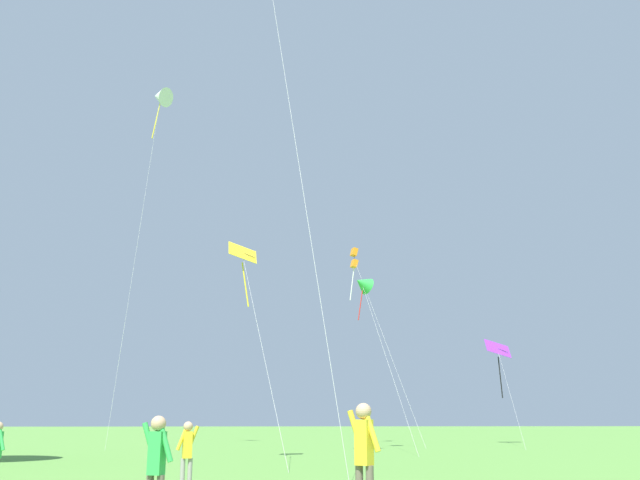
% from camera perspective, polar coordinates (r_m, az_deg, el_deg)
% --- Properties ---
extents(kite_green_small, '(1.80, 9.42, 9.98)m').
position_cam_1_polar(kite_green_small, '(41.64, 3.43, -3.53)').
color(kite_green_small, green).
rests_on(kite_green_small, ground_plane).
extents(kite_white_distant, '(2.02, 6.08, 23.89)m').
position_cam_1_polar(kite_white_distant, '(50.70, -12.73, 11.15)').
color(kite_white_distant, white).
rests_on(kite_white_distant, ground_plane).
extents(kite_yellow_diamond, '(2.34, 7.79, 9.06)m').
position_cam_1_polar(kite_yellow_diamond, '(30.25, -6.13, -1.95)').
color(kite_yellow_diamond, yellow).
rests_on(kite_yellow_diamond, ground_plane).
extents(kite_orange_box, '(3.27, 8.05, 13.55)m').
position_cam_1_polar(kite_orange_box, '(50.59, 2.78, -1.64)').
color(kite_orange_box, orange).
rests_on(kite_orange_box, ground_plane).
extents(kite_purple_streamer, '(3.39, 10.95, 7.20)m').
position_cam_1_polar(kite_purple_streamer, '(51.88, 14.19, -9.18)').
color(kite_purple_streamer, purple).
rests_on(kite_purple_streamer, ground_plane).
extents(person_child_small, '(0.51, 0.26, 1.60)m').
position_cam_1_polar(person_child_small, '(10.73, -13.03, -17.02)').
color(person_child_small, '#665B4C').
rests_on(person_child_small, ground_plane).
extents(person_with_spool, '(0.49, 0.21, 1.52)m').
position_cam_1_polar(person_with_spool, '(16.17, -10.64, -16.30)').
color(person_with_spool, gray).
rests_on(person_with_spool, ground_plane).
extents(person_near_tree, '(0.49, 0.44, 1.79)m').
position_cam_1_polar(person_near_tree, '(11.10, 3.57, -16.65)').
color(person_near_tree, '#665B4C').
rests_on(person_near_tree, ground_plane).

